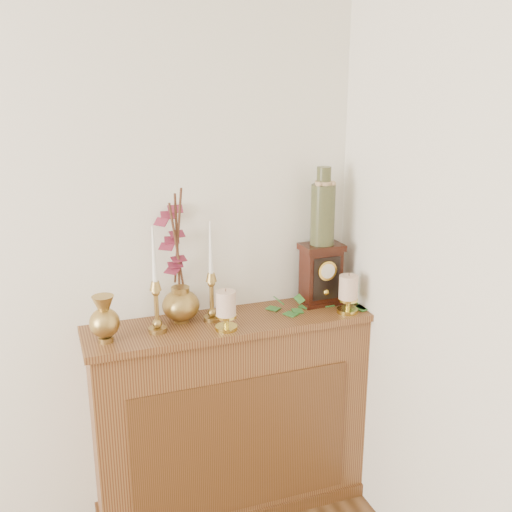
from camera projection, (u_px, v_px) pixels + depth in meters
name	position (u px, v px, depth m)	size (l,w,h in m)	color
console_shelf	(232.00, 421.00, 2.69)	(1.24, 0.34, 0.93)	brown
candlestick_left	(156.00, 298.00, 2.38)	(0.07, 0.07, 0.44)	#B48948
candlestick_center	(211.00, 289.00, 2.50)	(0.07, 0.07, 0.43)	#B48948
bud_vase	(104.00, 319.00, 2.30)	(0.12, 0.12, 0.19)	#B48948
ginger_jar	(174.00, 260.00, 2.49)	(0.23, 0.25, 0.58)	#B48948
pillar_candle_left	(226.00, 308.00, 2.42)	(0.09, 0.09, 0.18)	gold
pillar_candle_right	(348.00, 292.00, 2.60)	(0.09, 0.09, 0.18)	gold
ivy_garland	(322.00, 305.00, 2.68)	(0.51, 0.23, 0.09)	#32772D
mantel_clock	(321.00, 275.00, 2.70)	(0.19, 0.14, 0.28)	#33110A
ceramic_vase	(323.00, 210.00, 2.62)	(0.11, 0.11, 0.34)	#172F26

